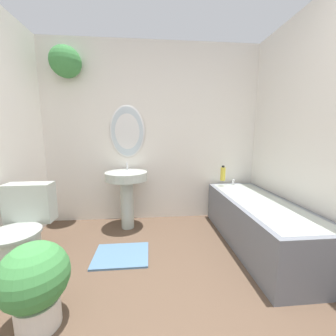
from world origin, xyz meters
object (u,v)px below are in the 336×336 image
Objects in this scene: bathtub at (259,222)px; potted_plant at (35,281)px; toilet at (20,238)px; pedestal_sink at (127,187)px; shampoo_bottle at (223,174)px.

potted_plant is at bearing -156.53° from bathtub.
bathtub is (2.28, 0.25, -0.05)m from toilet.
toilet is at bearing -135.53° from pedestal_sink.
pedestal_sink is 4.08× the size of shampoo_bottle.
potted_plant is at bearing -53.86° from toilet.
potted_plant is (-1.69, -1.48, -0.36)m from shampoo_bottle.
pedestal_sink is at bearing -175.23° from shampoo_bottle.
toilet is 0.70m from potted_plant.
bathtub is 2.03m from potted_plant.
bathtub is at bearing -75.61° from shampoo_bottle.
toilet reaches higher than bathtub.
pedestal_sink is 0.51× the size of bathtub.
toilet is 2.29m from bathtub.
bathtub is 7.97× the size of shampoo_bottle.
bathtub is (1.45, -0.56, -0.28)m from pedestal_sink.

